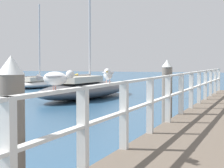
{
  "coord_description": "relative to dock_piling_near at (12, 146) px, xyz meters",
  "views": [
    {
      "loc": [
        0.68,
        0.92,
        1.86
      ],
      "look_at": [
        -2.64,
        9.93,
        1.36
      ],
      "focal_mm": 66.91,
      "sensor_mm": 36.0,
      "label": 1
    }
  ],
  "objects": [
    {
      "name": "dock_piling_near",
      "position": [
        0.0,
        0.0,
        0.0
      ],
      "size": [
        0.29,
        0.29,
        1.93
      ],
      "color": "#6B6056",
      "rests_on": "ground_plane"
    },
    {
      "name": "seagull_background",
      "position": [
        0.38,
        1.86,
        0.72
      ],
      "size": [
        0.24,
        0.47,
        0.21
      ],
      "rotation": [
        0.0,
        0.0,
        3.45
      ],
      "color": "white",
      "rests_on": "pier_railing"
    },
    {
      "name": "dock_piling_far",
      "position": [
        0.0,
        7.4,
        0.0
      ],
      "size": [
        0.29,
        0.29,
        1.93
      ],
      "color": "#6B6056",
      "rests_on": "ground_plane"
    },
    {
      "name": "boat_1",
      "position": [
        -13.15,
        22.92,
        -0.65
      ],
      "size": [
        2.2,
        5.55,
        6.13
      ],
      "rotation": [
        0.0,
        0.0,
        -0.07
      ],
      "color": "white",
      "rests_on": "ground_plane"
    },
    {
      "name": "seagull_foreground",
      "position": [
        0.39,
        0.26,
        0.72
      ],
      "size": [
        0.48,
        0.18,
        0.21
      ],
      "rotation": [
        0.0,
        0.0,
        4.74
      ],
      "color": "white",
      "rests_on": "pier_railing"
    },
    {
      "name": "boat_0",
      "position": [
        -6.23,
        16.03,
        -0.48
      ],
      "size": [
        3.07,
        8.71,
        10.89
      ],
      "rotation": [
        0.0,
        0.0,
        -0.06
      ],
      "color": "#4C4C51",
      "rests_on": "ground_plane"
    },
    {
      "name": "pier_railing",
      "position": [
        0.38,
        6.62,
        0.16
      ],
      "size": [
        0.12,
        21.05,
        1.1
      ],
      "color": "silver",
      "rests_on": "pier_deck"
    }
  ]
}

